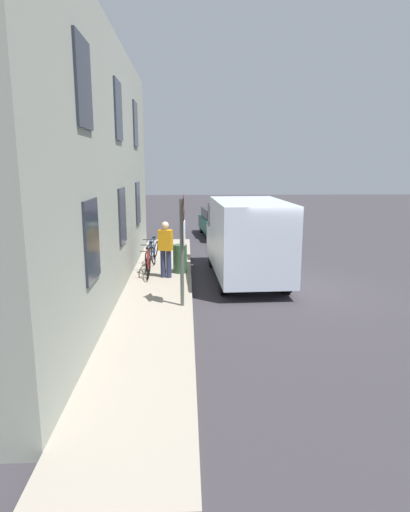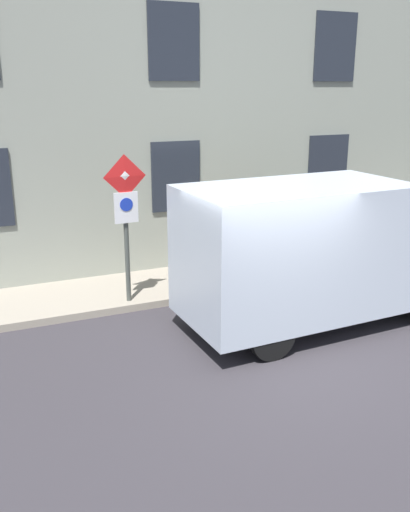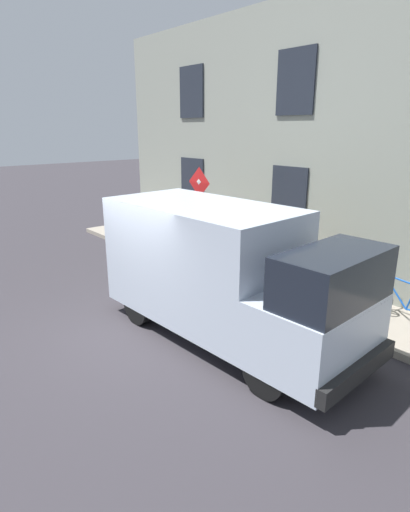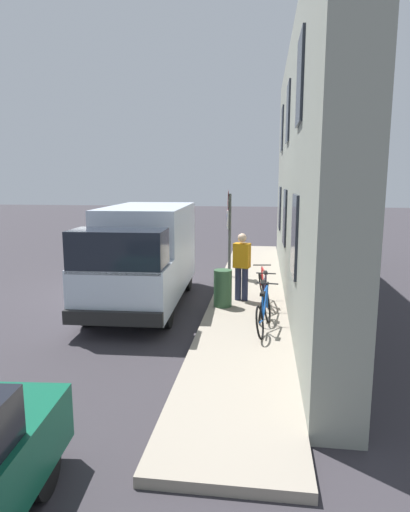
{
  "view_description": "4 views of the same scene",
  "coord_description": "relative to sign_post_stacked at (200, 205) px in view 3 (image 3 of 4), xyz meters",
  "views": [
    {
      "loc": [
        2.78,
        11.92,
        3.54
      ],
      "look_at": [
        2.32,
        0.88,
        1.23
      ],
      "focal_mm": 30.83,
      "sensor_mm": 36.0,
      "label": 1
    },
    {
      "loc": [
        -6.76,
        4.18,
        4.06
      ],
      "look_at": [
        1.78,
        0.49,
        1.21
      ],
      "focal_mm": 39.14,
      "sensor_mm": 36.0,
      "label": 2
    },
    {
      "loc": [
        -4.03,
        -6.65,
        3.86
      ],
      "look_at": [
        2.0,
        0.37,
        0.99
      ],
      "focal_mm": 29.14,
      "sensor_mm": 36.0,
      "label": 3
    },
    {
      "loc": [
        3.94,
        -12.14,
        3.2
      ],
      "look_at": [
        2.25,
        0.63,
        0.95
      ],
      "focal_mm": 30.96,
      "sensor_mm": 36.0,
      "label": 4
    }
  ],
  "objects": [
    {
      "name": "sign_post_stacked",
      "position": [
        0.0,
        0.0,
        0.0
      ],
      "size": [
        0.16,
        0.56,
        2.64
      ],
      "color": "#474C47",
      "rests_on": "sidewalk_slab"
    },
    {
      "name": "pedestrian",
      "position": [
        0.56,
        -2.76,
        -0.84
      ],
      "size": [
        0.45,
        0.35,
        1.72
      ],
      "rotation": [
        0.0,
        0.0,
        4.45
      ],
      "color": "#262B47",
      "rests_on": "sidewalk_slab"
    },
    {
      "name": "delivery_van",
      "position": [
        -1.91,
        -2.97,
        -0.58
      ],
      "size": [
        2.2,
        5.4,
        2.5
      ],
      "rotation": [
        0.0,
        0.0,
        4.75
      ],
      "color": "silver",
      "rests_on": "ground_plane"
    },
    {
      "name": "sidewalk_slab",
      "position": [
        0.73,
        -1.58,
        -1.85
      ],
      "size": [
        1.89,
        16.29,
        0.14
      ],
      "primitive_type": "cube",
      "color": "gray",
      "rests_on": "ground_plane"
    },
    {
      "name": "litter_bin",
      "position": [
        0.14,
        -3.37,
        -1.33
      ],
      "size": [
        0.44,
        0.44,
        0.9
      ],
      "primitive_type": "cylinder",
      "color": "#2D5133",
      "rests_on": "sidewalk_slab"
    },
    {
      "name": "bicycle_blue",
      "position": [
        1.13,
        -4.98,
        -1.4
      ],
      "size": [
        0.49,
        1.71,
        0.89
      ],
      "rotation": [
        0.0,
        0.0,
        1.43
      ],
      "color": "black",
      "rests_on": "sidewalk_slab"
    },
    {
      "name": "bicycle_black",
      "position": [
        1.13,
        -3.97,
        -1.4
      ],
      "size": [
        0.46,
        1.71,
        0.89
      ],
      "rotation": [
        0.0,
        0.0,
        1.49
      ],
      "color": "black",
      "rests_on": "sidewalk_slab"
    },
    {
      "name": "ground_plane",
      "position": [
        -2.86,
        -1.58,
        -1.92
      ],
      "size": [
        80.0,
        80.0,
        0.0
      ],
      "primitive_type": "plane",
      "color": "#332F35"
    },
    {
      "name": "building_facade",
      "position": [
        2.02,
        -1.58,
        1.48
      ],
      "size": [
        0.75,
        14.29,
        6.8
      ],
      "color": "gray",
      "rests_on": "ground_plane"
    },
    {
      "name": "bicycle_red",
      "position": [
        1.13,
        -2.95,
        -1.4
      ],
      "size": [
        0.47,
        1.71,
        0.89
      ],
      "rotation": [
        0.0,
        0.0,
        1.7
      ],
      "color": "black",
      "rests_on": "sidewalk_slab"
    }
  ]
}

